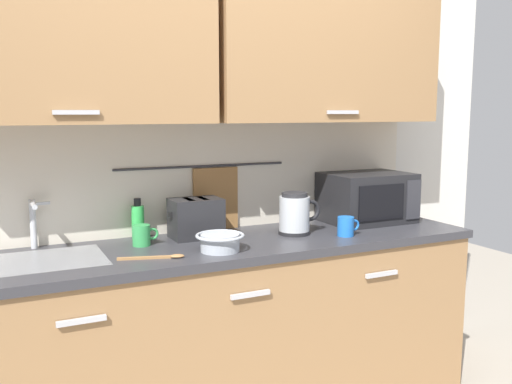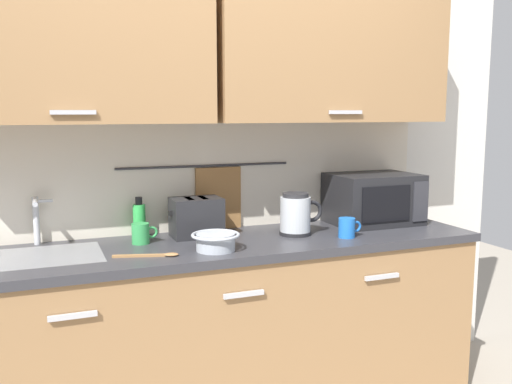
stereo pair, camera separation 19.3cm
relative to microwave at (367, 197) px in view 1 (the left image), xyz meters
The scene contains 11 objects.
counter_unit 1.09m from the microwave, behind, with size 2.53×0.64×0.90m.
back_wall_assembly 1.04m from the microwave, behind, with size 3.70×0.41×2.50m.
sink_faucet 1.71m from the microwave, behind, with size 0.09×0.17×0.22m.
microwave is the anchor object (origin of this frame).
electric_kettle 0.52m from the microwave, 168.57° to the right, with size 0.23×0.16×0.21m.
dish_soap_bottle 1.25m from the microwave, behind, with size 0.06×0.06×0.20m.
mug_near_sink 1.26m from the microwave, behind, with size 0.12×0.08×0.09m.
mixing_bowl 1.02m from the microwave, 164.93° to the right, with size 0.21×0.21×0.08m.
toaster 0.98m from the microwave, behind, with size 0.26×0.17×0.19m.
mug_by_kettle 0.41m from the microwave, 141.00° to the right, with size 0.12×0.08×0.09m.
wooden_spoon 1.29m from the microwave, 167.94° to the right, with size 0.27×0.10×0.01m.
Camera 1 is at (-0.97, -2.06, 1.50)m, focal length 39.28 mm.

